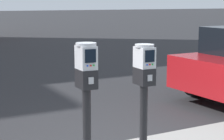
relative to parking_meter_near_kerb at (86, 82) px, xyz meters
name	(u,v)px	position (x,y,z in m)	size (l,w,h in m)	color
parking_meter_near_kerb	(86,82)	(0.00, 0.00, 0.00)	(0.22, 0.26, 1.34)	black
parking_meter_twin_adjacent	(144,79)	(0.72, 0.00, -0.04)	(0.22, 0.26, 1.29)	black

